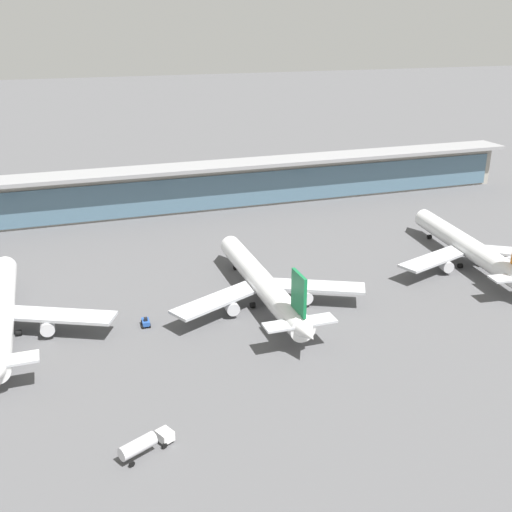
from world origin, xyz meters
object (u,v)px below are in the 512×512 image
(airliner_centre_stand, at_px, (263,283))
(service_truck_mid_apron_blue, at_px, (146,322))
(airliner_left_stand, at_px, (1,313))
(airliner_right_stand, at_px, (469,247))
(service_truck_under_wing_white, at_px, (144,444))
(service_truck_near_nose_yellow, at_px, (503,273))

(airliner_centre_stand, xyz_separation_m, service_truck_mid_apron_blue, (-26.54, -2.33, -3.98))
(airliner_left_stand, height_order, airliner_right_stand, same)
(airliner_centre_stand, distance_m, service_truck_under_wing_white, 53.82)
(airliner_left_stand, xyz_separation_m, service_truck_near_nose_yellow, (115.70, -8.28, -3.98))
(airliner_centre_stand, height_order, service_truck_near_nose_yellow, airliner_centre_stand)
(service_truck_mid_apron_blue, bearing_deg, airliner_centre_stand, 5.02)
(airliner_centre_stand, bearing_deg, service_truck_under_wing_white, -128.40)
(service_truck_near_nose_yellow, bearing_deg, service_truck_mid_apron_blue, 178.32)
(service_truck_mid_apron_blue, bearing_deg, airliner_right_stand, 4.37)
(airliner_left_stand, relative_size, service_truck_under_wing_white, 6.61)
(service_truck_under_wing_white, height_order, service_truck_mid_apron_blue, service_truck_under_wing_white)
(service_truck_under_wing_white, relative_size, service_truck_mid_apron_blue, 2.98)
(service_truck_near_nose_yellow, distance_m, service_truck_under_wing_white, 101.91)
(airliner_centre_stand, relative_size, service_truck_near_nose_yellow, 17.58)
(airliner_centre_stand, height_order, service_truck_mid_apron_blue, airliner_centre_stand)
(airliner_left_stand, bearing_deg, airliner_centre_stand, -3.56)
(service_truck_under_wing_white, distance_m, service_truck_mid_apron_blue, 40.37)
(airliner_centre_stand, xyz_separation_m, airliner_right_stand, (57.64, 4.10, 0.00))
(airliner_centre_stand, bearing_deg, service_truck_near_nose_yellow, -4.57)
(airliner_left_stand, bearing_deg, service_truck_under_wing_white, -65.40)
(service_truck_near_nose_yellow, height_order, service_truck_under_wing_white, service_truck_under_wing_white)
(airliner_centre_stand, height_order, airliner_right_stand, same)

